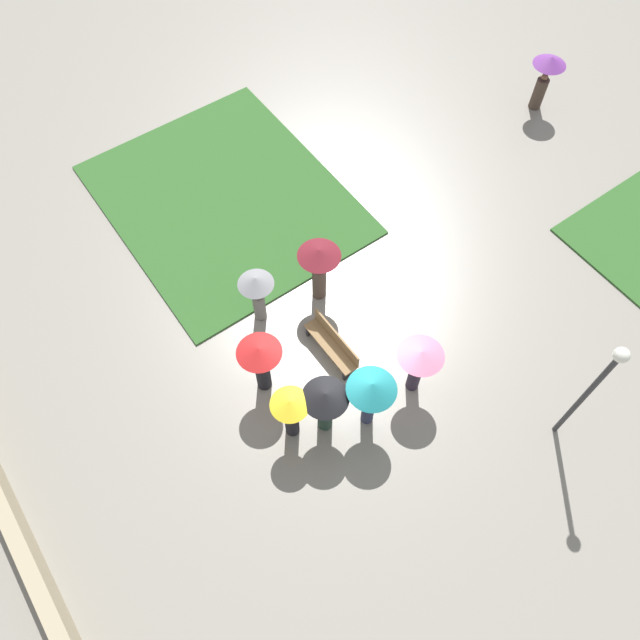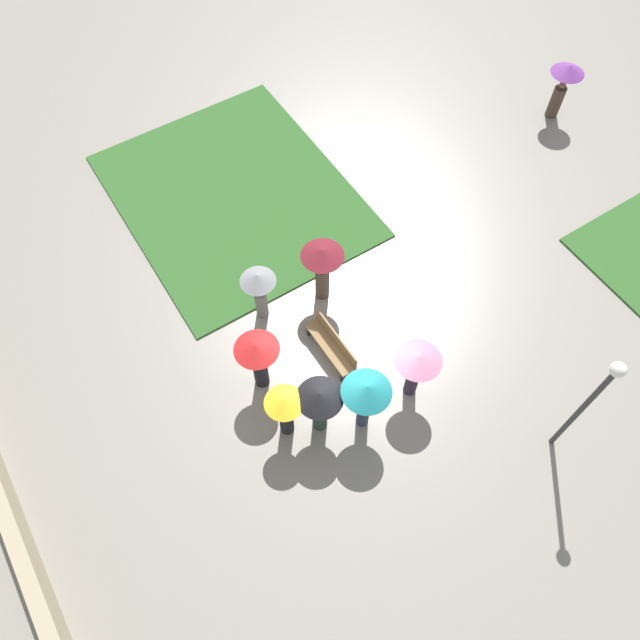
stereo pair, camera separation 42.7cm
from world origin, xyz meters
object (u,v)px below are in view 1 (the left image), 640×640
object	(u,v)px
crowd_person_yellow	(291,411)
lone_walker_far_path	(546,73)
crowd_person_grey	(257,290)
crowd_person_pink	(419,361)
crowd_person_black	(325,403)
crowd_person_red	(261,361)
crowd_person_teal	(371,392)
park_bench	(333,344)
lamp_post	(596,383)
crowd_person_maroon	(319,264)

from	to	relation	value
crowd_person_yellow	lone_walker_far_path	world-z (taller)	lone_walker_far_path
crowd_person_grey	crowd_person_pink	xyz separation A→B (m)	(3.95, 1.99, 0.08)
crowd_person_black	crowd_person_red	world-z (taller)	crowd_person_red
crowd_person_yellow	crowd_person_red	world-z (taller)	crowd_person_red
crowd_person_teal	crowd_person_red	world-z (taller)	crowd_person_teal
crowd_person_grey	park_bench	bearing A→B (deg)	172.06
lamp_post	crowd_person_red	world-z (taller)	lamp_post
park_bench	crowd_person_yellow	distance (m)	2.45
crowd_person_teal	crowd_person_grey	bearing A→B (deg)	-120.94
crowd_person_yellow	crowd_person_pink	size ratio (longest dim) A/B	0.96
park_bench	lamp_post	bearing A→B (deg)	32.45
lamp_post	crowd_person_black	bearing A→B (deg)	-126.98
lamp_post	crowd_person_maroon	bearing A→B (deg)	-159.96
crowd_person_pink	park_bench	bearing A→B (deg)	-74.46
park_bench	lone_walker_far_path	world-z (taller)	lone_walker_far_path
crowd_person_black	crowd_person_yellow	distance (m)	0.81
park_bench	lone_walker_far_path	distance (m)	11.66
park_bench	crowd_person_teal	xyz separation A→B (m)	(1.97, -0.40, 1.11)
crowd_person_yellow	park_bench	bearing A→B (deg)	-109.79
lone_walker_far_path	crowd_person_yellow	bearing A→B (deg)	-9.86
crowd_person_yellow	crowd_person_red	size ratio (longest dim) A/B	0.92
crowd_person_grey	crowd_person_red	distance (m)	2.03
crowd_person_red	crowd_person_teal	bearing A→B (deg)	-94.58
crowd_person_teal	lone_walker_far_path	bearing A→B (deg)	167.60
park_bench	crowd_person_red	world-z (taller)	crowd_person_red
crowd_person_maroon	crowd_person_yellow	distance (m)	4.01
crowd_person_maroon	park_bench	bearing A→B (deg)	73.85
park_bench	crowd_person_teal	bearing A→B (deg)	-12.14
lone_walker_far_path	crowd_person_red	bearing A→B (deg)	-15.41
lone_walker_far_path	crowd_person_grey	bearing A→B (deg)	-22.30
crowd_person_pink	lone_walker_far_path	distance (m)	11.41
crowd_person_grey	lone_walker_far_path	world-z (taller)	lone_walker_far_path
park_bench	crowd_person_maroon	distance (m)	2.07
crowd_person_grey	crowd_person_black	bearing A→B (deg)	141.10
crowd_person_maroon	crowd_person_red	size ratio (longest dim) A/B	1.04
crowd_person_maroon	crowd_person_yellow	world-z (taller)	crowd_person_maroon
park_bench	crowd_person_grey	xyz separation A→B (m)	(-2.02, -0.92, 0.81)
crowd_person_maroon	crowd_person_black	xyz separation A→B (m)	(3.17, -2.09, -0.12)
crowd_person_yellow	crowd_person_pink	bearing A→B (deg)	-153.13
crowd_person_teal	crowd_person_red	size ratio (longest dim) A/B	1.05
crowd_person_maroon	crowd_person_yellow	bearing A→B (deg)	53.65
crowd_person_yellow	crowd_person_grey	size ratio (longest dim) A/B	0.98
crowd_person_maroon	lone_walker_far_path	world-z (taller)	crowd_person_maroon
park_bench	lamp_post	distance (m)	6.19
lone_walker_far_path	crowd_person_black	bearing A→B (deg)	-7.47
lamp_post	crowd_person_black	distance (m)	5.76
crowd_person_red	park_bench	bearing A→B (deg)	-46.85
crowd_person_pink	crowd_person_grey	bearing A→B (deg)	-76.74
crowd_person_maroon	crowd_person_grey	world-z (taller)	crowd_person_maroon
crowd_person_grey	crowd_person_red	bearing A→B (deg)	117.61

